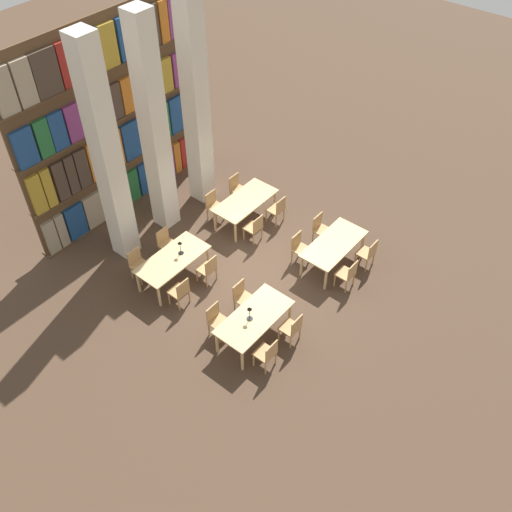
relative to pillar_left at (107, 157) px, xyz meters
The scene contains 27 objects.
ground_plane 4.59m from the pillar_left, 64.37° to the right, with size 40.00×40.00×0.00m, color #4C3828.
bookshelf_bank 2.12m from the pillar_left, 44.05° to the left, with size 6.10×0.35×5.50m.
pillar_left is the anchor object (origin of this frame).
pillar_center 1.50m from the pillar_left, ahead, with size 0.54×0.54×6.00m.
pillar_right 3.00m from the pillar_left, ahead, with size 0.54×0.54×6.00m.
reading_table_0 5.09m from the pillar_left, 90.94° to the right, with size 1.89×0.90×0.72m.
chair_0 5.86m from the pillar_left, 95.77° to the right, with size 0.42×0.40×0.86m.
chair_1 4.58m from the pillar_left, 97.99° to the right, with size 0.42×0.40×0.86m.
chair_2 5.84m from the pillar_left, 85.88° to the right, with size 0.42×0.40×0.86m.
chair_3 4.57m from the pillar_left, 84.28° to the right, with size 0.42×0.40×0.86m.
desk_lamp_0 4.91m from the pillar_left, 92.43° to the right, with size 0.14×0.14×0.40m.
reading_table_1 5.98m from the pillar_left, 56.09° to the right, with size 1.89×0.90×0.72m.
chair_4 6.43m from the pillar_left, 63.81° to the right, with size 0.42×0.40×0.86m.
chair_5 5.28m from the pillar_left, 55.74° to the right, with size 0.42×0.40×0.86m.
chair_6 6.87m from the pillar_left, 56.12° to the right, with size 0.42×0.40×0.86m.
chair_7 5.81m from the pillar_left, 47.07° to the right, with size 0.42×0.40×0.86m.
reading_table_2 2.95m from the pillar_left, 88.07° to the right, with size 1.89×0.90×0.72m.
chair_8 3.59m from the pillar_left, 100.07° to the right, with size 0.42×0.40×0.86m.
chair_9 2.77m from the pillar_left, 113.33° to the right, with size 0.42×0.40×0.86m.
chair_10 3.60m from the pillar_left, 77.88° to the right, with size 0.42×0.40×0.86m.
chair_11 2.79m from the pillar_left, 62.45° to the right, with size 0.42×0.40×0.86m.
desk_lamp_1 2.72m from the pillar_left, 79.65° to the right, with size 0.14×0.14×0.41m.
reading_table_3 4.14m from the pillar_left, 29.81° to the right, with size 1.89×0.90×0.72m.
chair_12 4.29m from the pillar_left, 44.62° to the right, with size 0.42×0.40×0.86m.
chair_13 3.66m from the pillar_left, 21.24° to the right, with size 0.42×0.40×0.86m.
chair_14 4.93m from the pillar_left, 35.13° to the right, with size 0.42×0.40×0.86m.
chair_15 4.39m from the pillar_left, 15.49° to the right, with size 0.42×0.40×0.86m.
Camera 1 is at (-7.83, -6.57, 10.72)m, focal length 40.00 mm.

